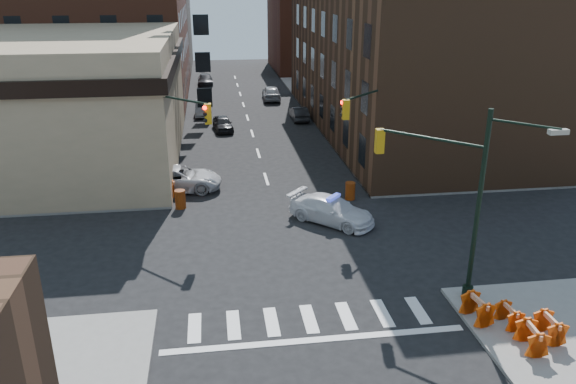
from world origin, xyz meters
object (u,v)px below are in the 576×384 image
object	(u,v)px
pickup	(177,179)
barrel_road	(350,191)
barrel_bank	(180,199)
barricade_nw_a	(164,189)
police_car	(332,210)
parked_car_wfar	(203,108)
parked_car_wnear	(223,124)
pedestrian_a	(102,192)
barricade_se_a	(477,309)
parked_car_enear	(299,113)
pedestrian_b	(97,176)

from	to	relation	value
pickup	barrel_road	bearing A→B (deg)	-102.68
barrel_bank	barricade_nw_a	xyz separation A→B (m)	(-1.00, 1.52, 0.10)
police_car	barrel_road	distance (m)	3.72
parked_car_wfar	police_car	bearing A→B (deg)	-74.06
parked_car_wnear	pedestrian_a	xyz separation A→B (m)	(-7.46, -17.33, 0.43)
pickup	parked_car_wfar	xyz separation A→B (m)	(1.61, 21.00, -0.06)
pedestrian_a	barricade_se_a	xyz separation A→B (m)	(16.36, -14.00, -0.43)
parked_car_enear	pedestrian_a	world-z (taller)	pedestrian_a
police_car	barricade_se_a	size ratio (longest dim) A/B	3.71
parked_car_enear	pedestrian_b	distance (m)	23.19
pedestrian_a	parked_car_wfar	bearing A→B (deg)	105.64
parked_car_wnear	pedestrian_b	distance (m)	16.41
parked_car_wfar	parked_car_enear	distance (m)	9.62
pedestrian_a	barrel_bank	bearing A→B (deg)	24.20
pickup	parked_car_enear	bearing A→B (deg)	-27.47
barricade_se_a	pedestrian_a	bearing A→B (deg)	40.06
parked_car_enear	pickup	bearing A→B (deg)	58.12
barrel_bank	barricade_se_a	world-z (taller)	barricade_se_a
parked_car_wfar	barricade_nw_a	bearing A→B (deg)	-94.40
police_car	parked_car_wfar	xyz separation A→B (m)	(-7.05, 27.28, -0.00)
pickup	barrel_bank	size ratio (longest dim) A/B	5.04
parked_car_wnear	barrel_bank	world-z (taller)	parked_car_wnear
barrel_bank	parked_car_enear	bearing A→B (deg)	63.52
parked_car_enear	barricade_nw_a	distance (m)	22.29
barrel_road	barrel_bank	distance (m)	10.20
police_car	barrel_bank	bearing A→B (deg)	111.80
police_car	pickup	world-z (taller)	pickup
barrel_road	barricade_nw_a	bearing A→B (deg)	172.36
barricade_se_a	parked_car_enear	bearing A→B (deg)	-6.75
police_car	barrel_bank	distance (m)	8.96
parked_car_wnear	parked_car_wfar	distance (m)	6.57
barrel_road	barrel_bank	world-z (taller)	barrel_bank
barrel_bank	police_car	bearing A→B (deg)	-20.98
pedestrian_b	police_car	bearing A→B (deg)	-55.80
pickup	barricade_se_a	distance (m)	20.67
barricade_se_a	pedestrian_b	bearing A→B (deg)	35.65
parked_car_wfar	pedestrian_b	world-z (taller)	pedestrian_b
pickup	parked_car_wfar	world-z (taller)	pickup
barrel_road	barricade_se_a	xyz separation A→B (m)	(1.70, -13.62, 0.11)
pedestrian_a	barricade_se_a	bearing A→B (deg)	-11.24
pedestrian_a	pickup	bearing A→B (deg)	62.13
police_car	barricade_nw_a	world-z (taller)	police_car
pickup	parked_car_enear	xyz separation A→B (m)	(10.62, 17.64, -0.12)
pickup	pedestrian_a	xyz separation A→B (m)	(-4.16, -2.68, 0.30)
parked_car_wfar	barricade_se_a	xyz separation A→B (m)	(10.59, -37.68, -0.06)
pedestrian_b	barrel_road	bearing A→B (deg)	-42.33
parked_car_wfar	pedestrian_a	bearing A→B (deg)	-102.24
pickup	barricade_se_a	bearing A→B (deg)	-140.24
parked_car_wnear	parked_car_enear	bearing A→B (deg)	15.55
parked_car_wnear	pedestrian_a	size ratio (longest dim) A/B	2.04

